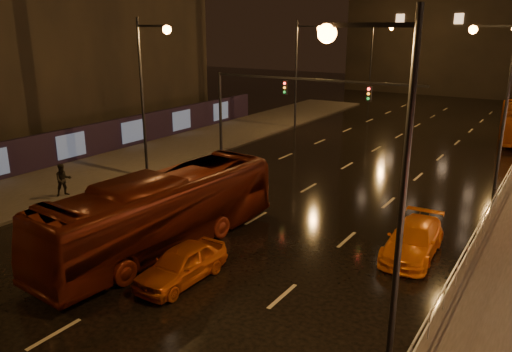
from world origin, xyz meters
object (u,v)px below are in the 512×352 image
at_px(taxi_near, 182,264).
at_px(pedestrian_b, 63,180).
at_px(taxi_far, 413,240).
at_px(bus_red, 162,212).

xyz_separation_m(taxi_near, pedestrian_b, (-12.15, 3.86, 0.38)).
bearing_deg(pedestrian_b, taxi_far, -56.66).
relative_size(bus_red, taxi_near, 2.93).
bearing_deg(taxi_near, taxi_far, 46.79).
height_order(bus_red, taxi_near, bus_red).
bearing_deg(taxi_far, pedestrian_b, -173.52).
xyz_separation_m(bus_red, taxi_far, (9.50, 5.22, -1.00)).
xyz_separation_m(taxi_far, pedestrian_b, (-19.00, -3.23, 0.38)).
distance_m(bus_red, pedestrian_b, 9.73).
bearing_deg(pedestrian_b, taxi_near, -83.93).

